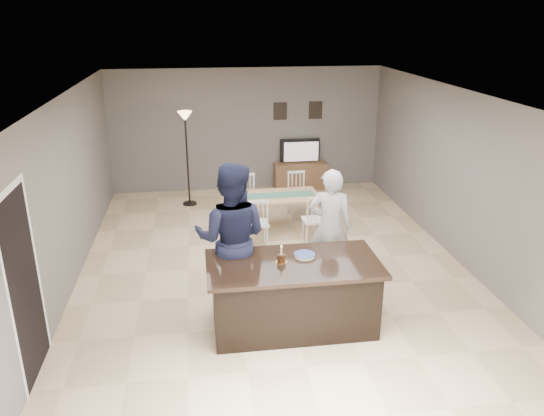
{
  "coord_description": "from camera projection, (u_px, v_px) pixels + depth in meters",
  "views": [
    {
      "loc": [
        -1.11,
        -7.6,
        3.79
      ],
      "look_at": [
        -0.05,
        -0.3,
        1.07
      ],
      "focal_mm": 35.0,
      "sensor_mm": 36.0,
      "label": 1
    }
  ],
  "objects": [
    {
      "name": "dining_table",
      "position": [
        279.0,
        201.0,
        9.66
      ],
      "size": [
        1.48,
        1.68,
        0.89
      ],
      "rotation": [
        0.0,
        0.0,
        0.03
      ],
      "color": "tan",
      "rests_on": "floor"
    },
    {
      "name": "woman",
      "position": [
        330.0,
        226.0,
        7.72
      ],
      "size": [
        0.73,
        0.59,
        1.74
      ],
      "primitive_type": "imported",
      "rotation": [
        0.0,
        0.0,
        2.83
      ],
      "color": "#B9B8BD",
      "rests_on": "floor"
    },
    {
      "name": "man",
      "position": [
        231.0,
        238.0,
        6.91
      ],
      "size": [
        1.17,
        1.01,
        2.06
      ],
      "primitive_type": "imported",
      "rotation": [
        0.0,
        0.0,
        2.88
      ],
      "color": "#181B35",
      "rests_on": "floor"
    },
    {
      "name": "birthday_cake",
      "position": [
        281.0,
        258.0,
        6.53
      ],
      "size": [
        0.14,
        0.14,
        0.22
      ],
      "color": "gold",
      "rests_on": "kitchen_island"
    },
    {
      "name": "room_shell",
      "position": [
        272.0,
        163.0,
        7.94
      ],
      "size": [
        8.0,
        8.0,
        8.0
      ],
      "color": "slate",
      "rests_on": "floor"
    },
    {
      "name": "kitchen_island",
      "position": [
        293.0,
        294.0,
        6.69
      ],
      "size": [
        2.15,
        1.1,
        0.9
      ],
      "color": "black",
      "rests_on": "floor"
    },
    {
      "name": "doorway",
      "position": [
        22.0,
        270.0,
        5.55
      ],
      "size": [
        0.0,
        2.1,
        2.65
      ],
      "color": "black",
      "rests_on": "floor"
    },
    {
      "name": "tv_screen_glow",
      "position": [
        301.0,
        152.0,
        11.87
      ],
      "size": [
        0.78,
        0.0,
        0.78
      ],
      "primitive_type": "plane",
      "rotation": [
        1.57,
        0.0,
        3.14
      ],
      "color": "orange",
      "rests_on": "tv_console"
    },
    {
      "name": "floor",
      "position": [
        272.0,
        264.0,
        8.52
      ],
      "size": [
        8.0,
        8.0,
        0.0
      ],
      "primitive_type": "plane",
      "color": "#DBB98C",
      "rests_on": "ground"
    },
    {
      "name": "floor_lamp",
      "position": [
        186.0,
        133.0,
        10.66
      ],
      "size": [
        0.29,
        0.29,
        1.96
      ],
      "color": "black",
      "rests_on": "floor"
    },
    {
      "name": "television",
      "position": [
        301.0,
        151.0,
        11.95
      ],
      "size": [
        0.91,
        0.12,
        0.53
      ],
      "primitive_type": "imported",
      "rotation": [
        0.0,
        0.0,
        3.14
      ],
      "color": "black",
      "rests_on": "tv_console"
    },
    {
      "name": "tv_console",
      "position": [
        301.0,
        176.0,
        12.08
      ],
      "size": [
        1.2,
        0.4,
        0.6
      ],
      "primitive_type": "cube",
      "color": "brown",
      "rests_on": "floor"
    },
    {
      "name": "plate_stack",
      "position": [
        305.0,
        255.0,
        6.68
      ],
      "size": [
        0.27,
        0.27,
        0.04
      ],
      "color": "white",
      "rests_on": "kitchen_island"
    },
    {
      "name": "picture_frames",
      "position": [
        298.0,
        111.0,
        11.76
      ],
      "size": [
        1.1,
        0.02,
        0.38
      ],
      "color": "black",
      "rests_on": "room_shell"
    }
  ]
}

